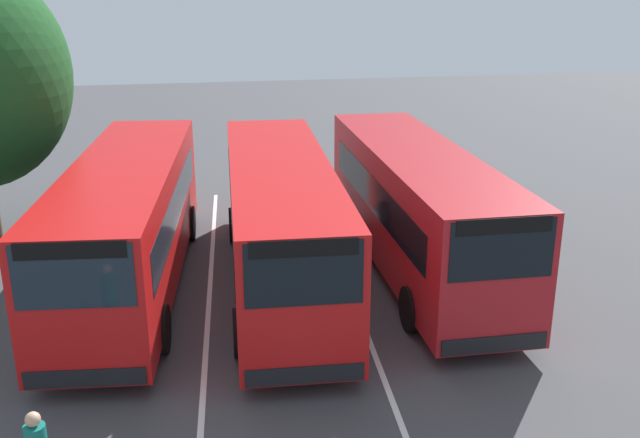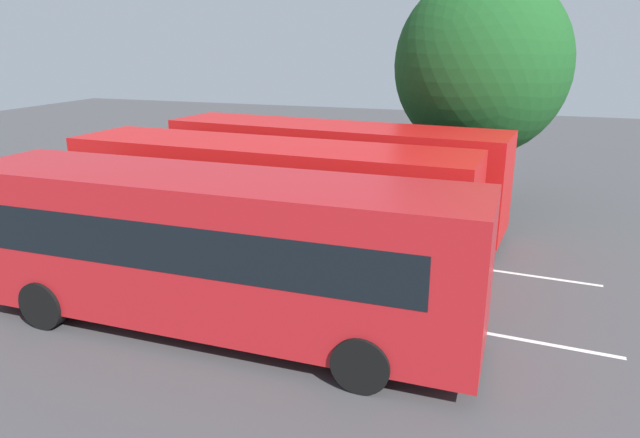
% 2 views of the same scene
% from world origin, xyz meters
% --- Properties ---
extents(ground_plane, '(73.97, 73.97, 0.00)m').
position_xyz_m(ground_plane, '(0.00, 0.00, 0.00)').
color(ground_plane, '#424244').
extents(bus_far_left, '(11.03, 3.49, 3.30)m').
position_xyz_m(bus_far_left, '(0.10, -3.75, 1.82)').
color(bus_far_left, red).
rests_on(bus_far_left, ground).
extents(bus_center_left, '(10.95, 3.00, 3.30)m').
position_xyz_m(bus_center_left, '(0.71, 0.02, 1.82)').
color(bus_center_left, red).
rests_on(bus_center_left, ground).
extents(bus_center_right, '(10.87, 2.69, 3.30)m').
position_xyz_m(bus_center_right, '(0.23, 3.76, 1.82)').
color(bus_center_right, '#AD191E').
rests_on(bus_center_right, ground).
extents(lane_stripe_outer_left, '(15.59, 1.14, 0.01)m').
position_xyz_m(lane_stripe_outer_left, '(0.00, -1.79, 0.00)').
color(lane_stripe_outer_left, silver).
rests_on(lane_stripe_outer_left, ground).
extents(lane_stripe_inner_left, '(15.59, 1.14, 0.01)m').
position_xyz_m(lane_stripe_inner_left, '(0.00, 1.79, 0.00)').
color(lane_stripe_inner_left, silver).
rests_on(lane_stripe_inner_left, ground).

